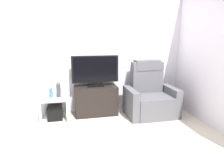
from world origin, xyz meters
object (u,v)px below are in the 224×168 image
at_px(television, 95,70).
at_px(recliner_armchair, 150,96).
at_px(tv_stand, 96,100).
at_px(subwoofer_box, 55,112).
at_px(book_leftmost, 48,91).
at_px(book_middle, 51,93).
at_px(side_table, 54,100).
at_px(game_console, 59,90).

height_order(television, recliner_armchair, television).
xyz_separation_m(tv_stand, subwoofer_box, (-0.80, -0.08, -0.16)).
height_order(tv_stand, book_leftmost, book_leftmost).
relative_size(tv_stand, book_middle, 5.10).
distance_m(side_table, book_middle, 0.16).
bearing_deg(game_console, side_table, -173.66).
height_order(recliner_armchair, game_console, recliner_armchair).
height_order(side_table, subwoofer_box, side_table).
xyz_separation_m(side_table, book_leftmost, (-0.10, -0.02, 0.19)).
distance_m(tv_stand, side_table, 0.81).
height_order(subwoofer_box, book_middle, book_middle).
bearing_deg(recliner_armchair, book_middle, 170.39).
bearing_deg(game_console, book_leftmost, -171.03).
xyz_separation_m(television, book_leftmost, (-0.90, -0.12, -0.34)).
distance_m(book_middle, game_console, 0.14).
bearing_deg(side_table, television, 6.97).
distance_m(recliner_armchair, game_console, 1.79).
distance_m(television, game_console, 0.79).
bearing_deg(recliner_armchair, television, 161.26).
relative_size(side_table, subwoofer_box, 1.98).
distance_m(side_table, book_leftmost, 0.21).
relative_size(tv_stand, side_table, 1.55).
bearing_deg(tv_stand, side_table, -174.35).
xyz_separation_m(recliner_armchair, book_leftmost, (-1.96, 0.12, 0.19)).
bearing_deg(book_middle, game_console, 12.49).
relative_size(television, game_console, 3.75).
relative_size(television, subwoofer_box, 3.36).
xyz_separation_m(tv_stand, recliner_armchair, (1.06, -0.22, 0.08)).
height_order(tv_stand, book_middle, book_middle).
xyz_separation_m(subwoofer_box, book_leftmost, (-0.10, -0.02, 0.43)).
relative_size(television, book_middle, 5.58).
height_order(recliner_armchair, book_leftmost, recliner_armchair).
distance_m(subwoofer_box, game_console, 0.44).
bearing_deg(television, subwoofer_box, -173.03).
relative_size(side_table, book_middle, 3.29).
bearing_deg(book_leftmost, tv_stand, 6.28).
distance_m(side_table, game_console, 0.21).
xyz_separation_m(television, recliner_armchair, (1.06, -0.24, -0.53)).
height_order(television, subwoofer_box, television).
height_order(tv_stand, subwoofer_box, tv_stand).
height_order(tv_stand, recliner_armchair, recliner_armchair).
relative_size(side_table, book_leftmost, 2.34).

